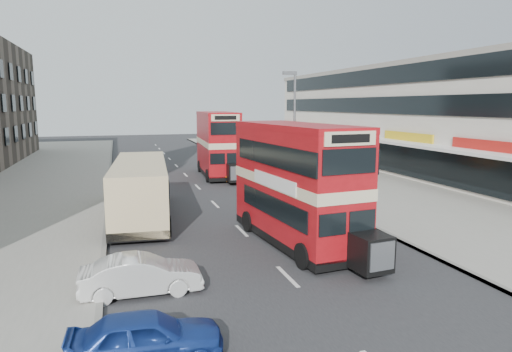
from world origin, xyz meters
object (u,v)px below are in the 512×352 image
object	(u,v)px
car_right_a	(295,186)
car_right_b	(251,172)
car_left_front	(141,275)
street_lamp	(293,120)
pedestrian_far	(268,157)
bus_main	(296,184)
bus_second	(218,144)
pedestrian_near	(319,177)
car_left_near	(146,337)
cyclist	(251,172)
coach	(141,187)

from	to	relation	value
car_right_a	car_right_b	world-z (taller)	car_right_a
car_left_front	car_right_b	world-z (taller)	car_right_b
street_lamp	pedestrian_far	bearing A→B (deg)	80.90
bus_main	bus_second	world-z (taller)	bus_second
pedestrian_near	car_left_near	bearing A→B (deg)	52.09
pedestrian_far	cyclist	distance (m)	8.86
bus_main	car_right_a	world-z (taller)	bus_main
street_lamp	pedestrian_near	size ratio (longest dim) A/B	4.18
coach	pedestrian_far	xyz separation A→B (m)	(12.61, 16.84, -0.67)
bus_main	car_right_a	bearing A→B (deg)	-117.42
car_left_front	pedestrian_far	size ratio (longest dim) A/B	2.37
street_lamp	pedestrian_near	distance (m)	4.66
bus_main	cyclist	world-z (taller)	bus_main
bus_main	cyclist	xyz separation A→B (m)	(2.58, 15.58, -1.85)
pedestrian_near	car_right_a	bearing A→B (deg)	13.06
coach	car_right_a	world-z (taller)	coach
car_right_b	pedestrian_far	world-z (taller)	pedestrian_far
car_left_front	pedestrian_far	bearing A→B (deg)	-25.75
pedestrian_near	bus_second	bearing A→B (deg)	-65.82
car_right_a	pedestrian_near	world-z (taller)	pedestrian_near
coach	pedestrian_far	distance (m)	21.05
car_left_front	car_right_a	xyz separation A→B (m)	(10.25, 12.69, 0.11)
coach	car_right_b	distance (m)	12.91
car_right_a	car_right_b	xyz separation A→B (m)	(-0.96, 6.85, -0.05)
coach	car_right_a	xyz separation A→B (m)	(9.71, 2.59, -0.88)
pedestrian_near	cyclist	distance (m)	6.55
coach	cyclist	size ratio (longest dim) A/B	4.87
car_left_near	bus_second	bearing A→B (deg)	-13.58
car_right_a	pedestrian_far	xyz separation A→B (m)	(2.89, 14.25, 0.21)
bus_second	pedestrian_near	xyz separation A→B (m)	(4.73, -9.43, -1.56)
coach	car_left_near	distance (m)	14.08
bus_main	car_left_front	bearing A→B (deg)	22.11
bus_second	pedestrian_far	size ratio (longest dim) A/B	5.96
car_right_a	pedestrian_far	bearing A→B (deg)	169.20
pedestrian_near	pedestrian_far	world-z (taller)	pedestrian_near
bus_main	car_right_b	bearing A→B (deg)	-105.29
car_left_near	pedestrian_far	size ratio (longest dim) A/B	2.25
car_left_near	car_right_b	bearing A→B (deg)	-19.66
car_right_b	pedestrian_far	size ratio (longest dim) A/B	3.06
car_left_front	car_right_b	xyz separation A→B (m)	(9.29, 19.54, 0.06)
bus_second	pedestrian_near	world-z (taller)	bus_second
street_lamp	car_right_b	xyz separation A→B (m)	(-2.10, 3.54, -4.12)
bus_main	car_left_front	distance (m)	7.67
car_right_b	car_right_a	bearing A→B (deg)	0.52
cyclist	bus_main	bearing A→B (deg)	-98.50
bus_second	car_left_near	xyz separation A→B (m)	(-7.49, -26.57, -2.07)
car_right_a	car_left_front	bearing A→B (deg)	-38.24
pedestrian_far	car_right_b	bearing A→B (deg)	-127.56
coach	pedestrian_far	size ratio (longest dim) A/B	6.65
car_right_b	car_left_near	bearing A→B (deg)	-29.24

